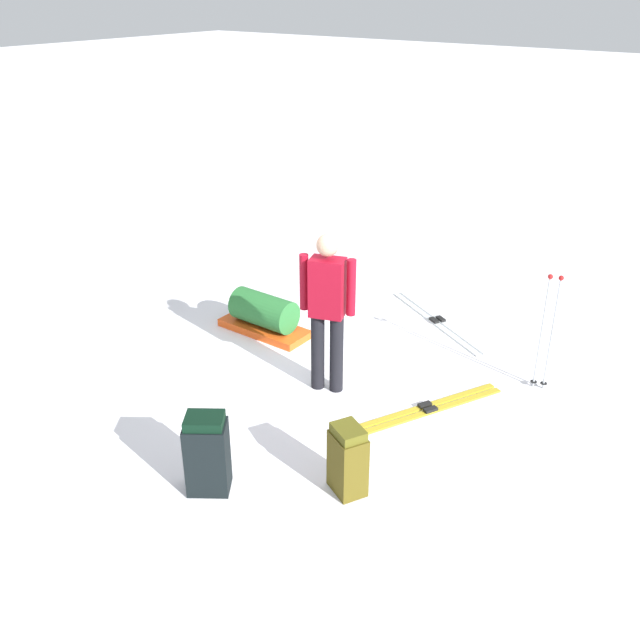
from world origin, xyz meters
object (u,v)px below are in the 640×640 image
backpack_large_dark (207,454)px  ski_poles_planted_near (548,327)px  skier_standing (327,306)px  ski_pair_near (427,409)px  ski_pair_far (437,321)px  gear_sled (264,315)px  backpack_bright (348,460)px

backpack_large_dark → ski_poles_planted_near: bearing=-117.2°
backpack_large_dark → skier_standing: bearing=-85.8°
ski_poles_planted_near → ski_pair_near: bearing=55.6°
ski_pair_near → ski_poles_planted_near: 1.47m
ski_pair_near → backpack_large_dark: size_ratio=2.27×
ski_pair_far → gear_sled: bearing=43.3°
ski_poles_planted_near → gear_sled: 3.27m
ski_pair_far → ski_poles_planted_near: (-1.58, 0.75, 0.70)m
ski_pair_far → backpack_large_dark: bearing=89.1°
backpack_large_dark → gear_sled: 2.90m
ski_poles_planted_near → gear_sled: bearing=13.0°
ski_pair_far → backpack_large_dark: size_ratio=2.39×
skier_standing → backpack_large_dark: (-0.14, 1.88, -0.60)m
ski_pair_near → ski_pair_far: bearing=-65.0°
backpack_bright → gear_sled: size_ratio=0.55×
skier_standing → backpack_large_dark: skier_standing is taller
skier_standing → backpack_large_dark: size_ratio=2.36×
backpack_bright → ski_pair_near: bearing=-88.8°
backpack_bright → ski_poles_planted_near: (-0.70, -2.54, 0.40)m
gear_sled → ski_pair_near: bearing=172.0°
backpack_large_dark → ski_poles_planted_near: 3.62m
skier_standing → gear_sled: 1.66m
ski_pair_near → gear_sled: bearing=-8.0°
backpack_bright → ski_poles_planted_near: ski_poles_planted_near is taller
backpack_large_dark → ski_pair_near: bearing=-113.2°
backpack_bright → ski_pair_far: bearing=-75.0°
backpack_large_dark → ski_poles_planted_near: ski_poles_planted_near is taller
ski_pair_near → backpack_large_dark: (0.91, 2.13, 0.34)m
skier_standing → gear_sled: (1.37, -0.60, -0.73)m
skier_standing → ski_pair_near: skier_standing is taller
backpack_bright → backpack_large_dark: bearing=35.3°
skier_standing → gear_sled: skier_standing is taller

